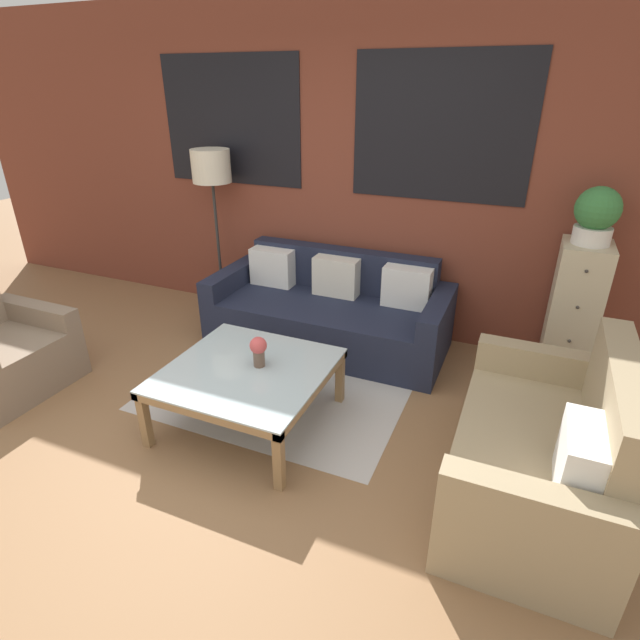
% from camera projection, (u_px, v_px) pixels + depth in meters
% --- Properties ---
extents(ground_plane, '(16.00, 16.00, 0.00)m').
position_uv_depth(ground_plane, '(172.00, 475.00, 2.98)').
color(ground_plane, '#8E6642').
extents(wall_back_brick, '(8.40, 0.09, 2.80)m').
position_uv_depth(wall_back_brick, '(329.00, 172.00, 4.39)').
color(wall_back_brick, brown).
rests_on(wall_back_brick, ground_plane).
extents(rug, '(1.88, 1.67, 0.00)m').
position_uv_depth(rug, '(288.00, 379.00, 3.94)').
color(rug, '#BCB7B2').
rests_on(rug, ground_plane).
extents(couch_dark, '(2.05, 0.88, 0.78)m').
position_uv_depth(couch_dark, '(330.00, 312.00, 4.40)').
color(couch_dark, '#1E2338').
rests_on(couch_dark, ground_plane).
extents(settee_vintage, '(0.80, 1.43, 0.92)m').
position_uv_depth(settee_vintage, '(543.00, 456.00, 2.68)').
color(settee_vintage, tan).
rests_on(settee_vintage, ground_plane).
extents(coffee_table, '(1.03, 1.03, 0.43)m').
position_uv_depth(coffee_table, '(247.00, 376.00, 3.30)').
color(coffee_table, silver).
rests_on(coffee_table, ground_plane).
extents(floor_lamp, '(0.35, 0.35, 1.58)m').
position_uv_depth(floor_lamp, '(212.00, 175.00, 4.54)').
color(floor_lamp, '#2D2D2D').
rests_on(floor_lamp, ground_plane).
extents(drawer_cabinet, '(0.34, 0.43, 1.09)m').
position_uv_depth(drawer_cabinet, '(573.00, 313.00, 3.77)').
color(drawer_cabinet, '#C6B793').
rests_on(drawer_cabinet, ground_plane).
extents(potted_plant, '(0.30, 0.30, 0.40)m').
position_uv_depth(potted_plant, '(597.00, 215.00, 3.45)').
color(potted_plant, silver).
rests_on(potted_plant, drawer_cabinet).
extents(flower_vase, '(0.11, 0.11, 0.21)m').
position_uv_depth(flower_vase, '(258.00, 349.00, 3.25)').
color(flower_vase, brown).
rests_on(flower_vase, coffee_table).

